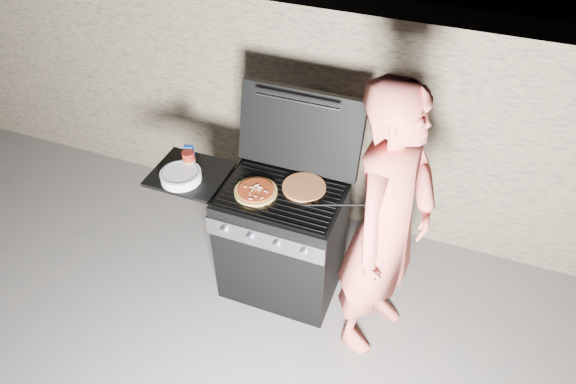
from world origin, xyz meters
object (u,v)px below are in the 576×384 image
(person, at_px, (387,229))
(sauce_jar, at_px, (189,160))
(gas_grill, at_px, (249,234))
(pizza_topped, at_px, (256,191))

(person, bearing_deg, sauce_jar, 101.98)
(gas_grill, bearing_deg, sauce_jar, 173.81)
(gas_grill, xyz_separation_m, sauce_jar, (-0.44, 0.05, 0.51))
(person, bearing_deg, gas_grill, 101.74)
(gas_grill, height_order, pizza_topped, pizza_topped)
(gas_grill, height_order, sauce_jar, sauce_jar)
(sauce_jar, bearing_deg, gas_grill, -6.19)
(gas_grill, relative_size, sauce_jar, 10.20)
(pizza_topped, distance_m, person, 0.88)
(pizza_topped, relative_size, person, 0.14)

